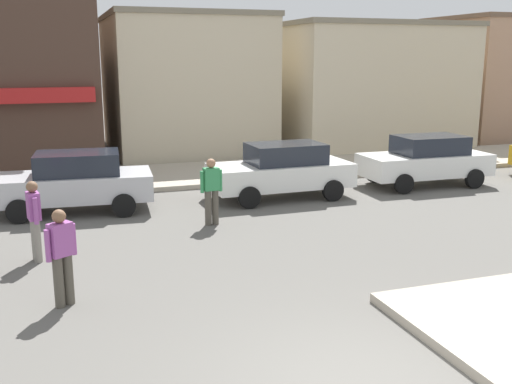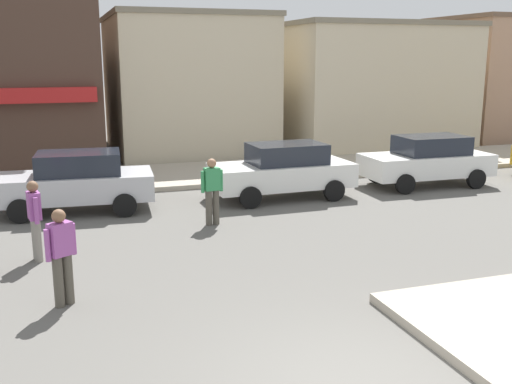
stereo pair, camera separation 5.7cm
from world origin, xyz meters
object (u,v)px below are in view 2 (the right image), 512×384
at_px(parked_car_third, 427,160).
at_px(pedestrian_kerb_side, 212,189).
at_px(parked_car_nearest, 75,181).
at_px(parked_car_second, 283,170).
at_px(pedestrian_crossing_near, 61,254).
at_px(pedestrian_crossing_far, 35,218).

bearing_deg(parked_car_third, pedestrian_kerb_side, -163.43).
bearing_deg(pedestrian_kerb_side, parked_car_nearest, 142.31).
xyz_separation_m(parked_car_nearest, parked_car_second, (5.65, -0.27, 0.00)).
height_order(parked_car_nearest, parked_car_third, same).
bearing_deg(pedestrian_crossing_near, parked_car_third, 29.10).
height_order(parked_car_nearest, pedestrian_crossing_near, pedestrian_crossing_near).
height_order(parked_car_third, pedestrian_kerb_side, pedestrian_kerb_side).
distance_m(parked_car_nearest, pedestrian_crossing_far, 3.87).
bearing_deg(pedestrian_crossing_near, parked_car_nearest, 85.97).
bearing_deg(parked_car_nearest, pedestrian_crossing_near, -94.03).
height_order(parked_car_nearest, parked_car_second, same).
height_order(parked_car_nearest, pedestrian_kerb_side, pedestrian_kerb_side).
relative_size(pedestrian_crossing_near, pedestrian_crossing_far, 1.00).
distance_m(parked_car_nearest, parked_car_third, 10.52).
xyz_separation_m(parked_car_second, pedestrian_crossing_near, (-6.09, -5.96, 0.06)).
xyz_separation_m(parked_car_nearest, pedestrian_kerb_side, (3.04, -2.35, 0.06)).
height_order(pedestrian_crossing_far, pedestrian_kerb_side, same).
distance_m(parked_car_third, pedestrian_crossing_far, 11.98).
bearing_deg(pedestrian_crossing_far, parked_car_third, 17.68).
distance_m(parked_car_nearest, pedestrian_kerb_side, 3.85).
relative_size(parked_car_third, pedestrian_crossing_far, 2.50).
xyz_separation_m(parked_car_third, pedestrian_crossing_far, (-11.41, -3.64, 0.06)).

